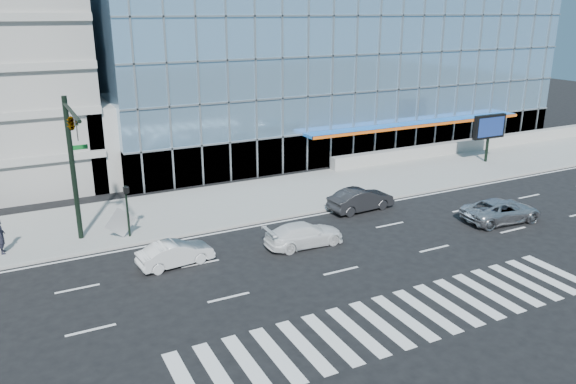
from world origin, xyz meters
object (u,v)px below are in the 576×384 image
object	(u,v)px
traffic_signal	(72,138)
tilted_panel	(121,222)
white_sedan	(175,253)
pedestrian	(1,236)
marquee_sign	(489,128)
silver_suv	(502,211)
white_suv	(304,234)
ped_signal_post	(127,203)
dark_sedan	(361,200)

from	to	relation	value
traffic_signal	tilted_panel	xyz separation A→B (m)	(2.06, 0.43, -5.10)
white_sedan	pedestrian	world-z (taller)	pedestrian
marquee_sign	pedestrian	distance (m)	37.09
traffic_signal	pedestrian	world-z (taller)	traffic_signal
traffic_signal	silver_suv	bearing A→B (deg)	-17.01
silver_suv	white_suv	bearing A→B (deg)	85.25
ped_signal_post	dark_sedan	bearing A→B (deg)	-7.69
silver_suv	dark_sedan	world-z (taller)	dark_sedan
marquee_sign	silver_suv	distance (m)	14.46
marquee_sign	tilted_panel	xyz separation A→B (m)	(-30.94, -2.99, -2.00)
marquee_sign	silver_suv	world-z (taller)	marquee_sign
ped_signal_post	white_sedan	xyz separation A→B (m)	(1.36, -4.51, -1.51)
dark_sedan	tilted_panel	xyz separation A→B (m)	(-14.82, 2.00, 0.33)
white_sedan	pedestrian	xyz separation A→B (m)	(-7.83, 5.28, 0.48)
traffic_signal	pedestrian	size ratio (longest dim) A/B	4.13
tilted_panel	white_sedan	bearing A→B (deg)	-76.99
white_sedan	white_suv	bearing A→B (deg)	-102.44
white_sedan	traffic_signal	bearing A→B (deg)	36.98
white_suv	dark_sedan	bearing A→B (deg)	-59.79
ped_signal_post	white_suv	distance (m)	10.03
pedestrian	tilted_panel	distance (m)	6.07
marquee_sign	tilted_panel	bearing A→B (deg)	-174.47
tilted_panel	ped_signal_post	bearing A→B (deg)	-15.82
marquee_sign	white_suv	size ratio (longest dim) A/B	0.89
traffic_signal	tilted_panel	size ratio (longest dim) A/B	6.15
dark_sedan	traffic_signal	bearing A→B (deg)	80.93
marquee_sign	tilted_panel	world-z (taller)	marquee_sign
marquee_sign	pedestrian	bearing A→B (deg)	-176.47
silver_suv	traffic_signal	bearing A→B (deg)	78.38
traffic_signal	tilted_panel	bearing A→B (deg)	11.82
traffic_signal	marquee_sign	world-z (taller)	traffic_signal
silver_suv	marquee_sign	bearing A→B (deg)	-36.63
traffic_signal	tilted_panel	distance (m)	5.52
marquee_sign	dark_sedan	size ratio (longest dim) A/B	0.90
white_sedan	silver_suv	bearing A→B (deg)	-104.83
white_suv	traffic_signal	bearing A→B (deg)	66.63
ped_signal_post	dark_sedan	size ratio (longest dim) A/B	0.68
traffic_signal	silver_suv	distance (m)	25.12
marquee_sign	traffic_signal	bearing A→B (deg)	-174.08
tilted_panel	dark_sedan	bearing A→B (deg)	-16.15
dark_sedan	ped_signal_post	bearing A→B (deg)	78.55
white_suv	marquee_sign	bearing A→B (deg)	-68.33
pedestrian	tilted_panel	xyz separation A→B (m)	(6.03, -0.71, -0.05)
dark_sedan	pedestrian	size ratio (longest dim) A/B	2.29
white_sedan	ped_signal_post	bearing A→B (deg)	10.74
silver_suv	pedestrian	world-z (taller)	pedestrian
white_suv	dark_sedan	distance (m)	6.88
ped_signal_post	white_suv	world-z (taller)	ped_signal_post
silver_suv	pedestrian	size ratio (longest dim) A/B	2.60
ped_signal_post	white_sedan	distance (m)	4.94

